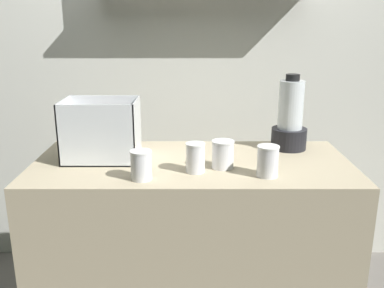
% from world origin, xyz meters
% --- Properties ---
extents(counter, '(1.40, 0.64, 0.90)m').
position_xyz_m(counter, '(0.00, 0.00, 0.45)').
color(counter, tan).
rests_on(counter, ground_plane).
extents(back_wall_unit, '(2.60, 0.24, 2.50)m').
position_xyz_m(back_wall_unit, '(-0.00, 0.77, 1.26)').
color(back_wall_unit, silver).
rests_on(back_wall_unit, ground_plane).
extents(carrot_display_bin, '(0.33, 0.23, 0.27)m').
position_xyz_m(carrot_display_bin, '(-0.41, 0.04, 0.98)').
color(carrot_display_bin, white).
rests_on(carrot_display_bin, counter).
extents(blender_pitcher, '(0.17, 0.17, 0.36)m').
position_xyz_m(blender_pitcher, '(0.47, 0.20, 1.04)').
color(blender_pitcher, black).
rests_on(blender_pitcher, counter).
extents(juice_cup_mango_far_left, '(0.09, 0.09, 0.12)m').
position_xyz_m(juice_cup_mango_far_left, '(-0.20, -0.22, 0.95)').
color(juice_cup_mango_far_left, white).
rests_on(juice_cup_mango_far_left, counter).
extents(juice_cup_mango_left, '(0.08, 0.08, 0.12)m').
position_xyz_m(juice_cup_mango_left, '(0.01, -0.13, 0.95)').
color(juice_cup_mango_left, white).
rests_on(juice_cup_mango_left, counter).
extents(juice_cup_beet_middle, '(0.10, 0.10, 0.12)m').
position_xyz_m(juice_cup_beet_middle, '(0.13, -0.08, 0.95)').
color(juice_cup_beet_middle, white).
rests_on(juice_cup_beet_middle, counter).
extents(juice_cup_mango_right, '(0.09, 0.09, 0.13)m').
position_xyz_m(juice_cup_mango_right, '(0.30, -0.18, 0.95)').
color(juice_cup_mango_right, white).
rests_on(juice_cup_mango_right, counter).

